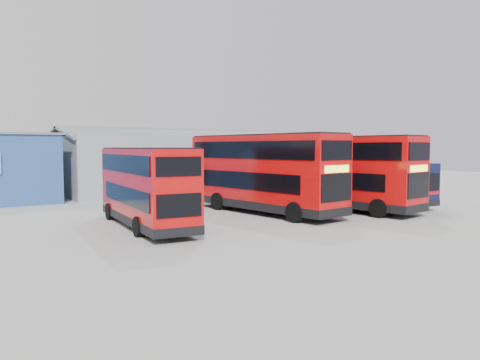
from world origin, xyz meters
TOP-DOWN VIEW (x-y plane):
  - ground_plane at (0.00, 0.00)m, footprint 120.00×120.00m
  - maintenance_shed at (8.00, 20.00)m, footprint 30.50×12.00m
  - double_decker_left at (-6.87, 1.39)m, footprint 3.19×9.80m
  - double_decker_centre at (1.24, 2.32)m, footprint 4.04×11.75m
  - double_decker_right at (6.25, 0.94)m, footprint 4.38×11.57m
  - single_decker_blue at (10.25, 2.39)m, footprint 3.28×11.43m

SIDE VIEW (x-z plane):
  - ground_plane at x=0.00m, z-range 0.00..0.00m
  - single_decker_blue at x=10.25m, z-range -0.01..3.05m
  - double_decker_left at x=-6.87m, z-range -0.01..4.06m
  - double_decker_right at x=6.25m, z-range -0.01..4.77m
  - double_decker_centre at x=1.24m, z-range -0.01..4.87m
  - maintenance_shed at x=8.00m, z-range -0.34..5.55m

